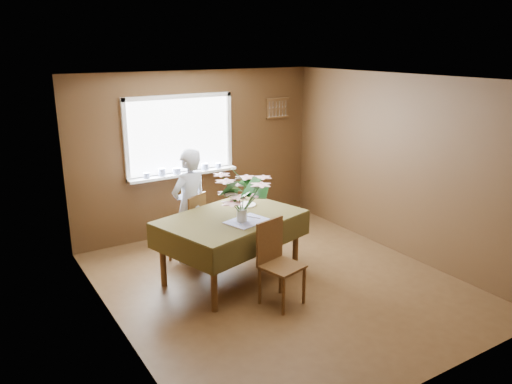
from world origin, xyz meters
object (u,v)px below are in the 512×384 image
chair_far (191,224)px  seated_woman (190,206)px  dining_table (231,224)px  flower_bouquet (242,193)px  chair_near (277,259)px

chair_far → seated_woman: bearing=18.0°
dining_table → seated_woman: (-0.21, 0.75, 0.06)m
flower_bouquet → dining_table: bearing=93.7°
dining_table → chair_near: 0.84m
chair_near → flower_bouquet: (-0.12, 0.57, 0.65)m
dining_table → seated_woman: bearing=90.0°
seated_woman → chair_far: bearing=-147.9°
chair_far → seated_woman: 0.27m
chair_near → seated_woman: seated_woman is taller
chair_far → chair_near: (0.33, -1.59, 0.02)m
dining_table → chair_near: chair_near is taller
chair_near → flower_bouquet: 0.88m
chair_near → flower_bouquet: size_ratio=1.52×
chair_far → flower_bouquet: flower_bouquet is taller
chair_far → seated_woman: (-0.02, -0.03, 0.27)m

